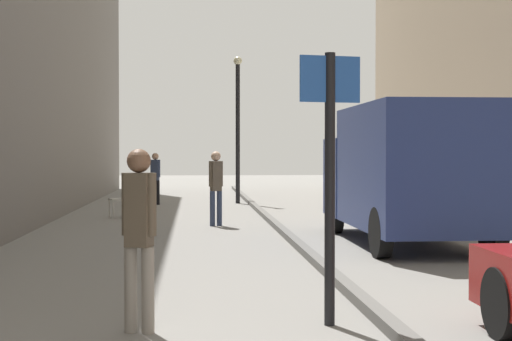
{
  "coord_description": "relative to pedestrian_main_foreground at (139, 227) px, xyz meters",
  "views": [
    {
      "loc": [
        -0.22,
        -2.49,
        1.65
      ],
      "look_at": [
        0.98,
        12.01,
        1.3
      ],
      "focal_mm": 52.85,
      "sensor_mm": 36.0,
      "label": 1
    }
  ],
  "objects": [
    {
      "name": "pedestrian_main_foreground",
      "position": [
        0.0,
        0.0,
        0.0
      ],
      "size": [
        0.32,
        0.25,
        1.69
      ],
      "rotation": [
        0.0,
        0.0,
        -0.33
      ],
      "color": "gray",
      "rests_on": "ground_plane"
    },
    {
      "name": "pedestrian_mid_block",
      "position": [
        0.99,
        9.99,
        -0.0
      ],
      "size": [
        0.32,
        0.25,
        1.68
      ],
      "rotation": [
        0.0,
        0.0,
        3.49
      ],
      "color": "#2D3851",
      "rests_on": "ground_plane"
    },
    {
      "name": "pedestrian_far_crossing",
      "position": [
        -0.72,
        17.04,
        -0.03
      ],
      "size": [
        0.32,
        0.24,
        1.64
      ],
      "rotation": [
        0.0,
        0.0,
        -0.3
      ],
      "color": "black",
      "rests_on": "ground_plane"
    },
    {
      "name": "ground_plane",
      "position": [
        0.72,
        7.58,
        -0.97
      ],
      "size": [
        80.0,
        80.0,
        0.0
      ],
      "primitive_type": "plane",
      "color": "gray"
    },
    {
      "name": "delivery_van",
      "position": [
        4.31,
        6.43,
        0.35
      ],
      "size": [
        2.05,
        5.31,
        2.47
      ],
      "rotation": [
        0.0,
        0.0,
        0.0
      ],
      "color": "navy",
      "rests_on": "ground_plane"
    },
    {
      "name": "street_sign_post",
      "position": [
        1.79,
        0.16,
        0.57
      ],
      "size": [
        0.6,
        0.14,
        2.6
      ],
      "rotation": [
        0.0,
        0.0,
        3.32
      ],
      "color": "black",
      "rests_on": "ground_plane"
    },
    {
      "name": "lamp_post",
      "position": [
        1.92,
        17.46,
        1.75
      ],
      "size": [
        0.28,
        0.28,
        4.76
      ],
      "color": "black",
      "rests_on": "ground_plane"
    },
    {
      "name": "kerb_strip",
      "position": [
        2.3,
        7.58,
        -0.91
      ],
      "size": [
        0.16,
        40.0,
        0.12
      ],
      "primitive_type": "cube",
      "color": "#615F5B",
      "rests_on": "ground_plane"
    },
    {
      "name": "cafe_chair_near_window",
      "position": [
        -1.32,
        12.37,
        -0.43
      ],
      "size": [
        0.57,
        0.57,
        0.94
      ],
      "rotation": [
        0.0,
        0.0,
        1.95
      ],
      "color": "#B7B2A8",
      "rests_on": "ground_plane"
    }
  ]
}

